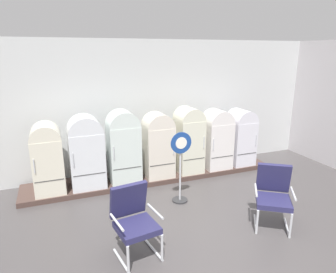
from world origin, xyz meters
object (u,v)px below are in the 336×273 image
(refrigerator_1, at_px, (86,150))
(armchair_right, at_px, (273,193))
(refrigerator_6, at_px, (241,135))
(refrigerator_5, at_px, (217,137))
(refrigerator_4, at_px, (189,138))
(refrigerator_3, at_px, (158,143))
(refrigerator_2, at_px, (124,144))
(armchair_left, at_px, (134,218))
(sign_stand, at_px, (180,169))
(refrigerator_0, at_px, (47,156))

(refrigerator_1, xyz_separation_m, armchair_right, (2.85, -2.53, -0.34))
(refrigerator_6, bearing_deg, refrigerator_5, -177.79)
(refrigerator_4, distance_m, refrigerator_5, 0.77)
(refrigerator_3, distance_m, armchair_right, 2.82)
(refrigerator_1, bearing_deg, refrigerator_2, -1.13)
(refrigerator_2, bearing_deg, refrigerator_4, 0.66)
(refrigerator_2, height_order, armchair_left, refrigerator_2)
(refrigerator_3, bearing_deg, sign_stand, -86.99)
(refrigerator_1, relative_size, sign_stand, 1.07)
(armchair_right, bearing_deg, refrigerator_4, 100.02)
(refrigerator_1, height_order, refrigerator_2, refrigerator_2)
(refrigerator_4, height_order, armchair_left, refrigerator_4)
(refrigerator_2, relative_size, refrigerator_6, 1.13)
(refrigerator_0, bearing_deg, refrigerator_2, -1.78)
(refrigerator_4, relative_size, refrigerator_6, 1.11)
(refrigerator_6, bearing_deg, sign_stand, -151.58)
(refrigerator_2, xyz_separation_m, armchair_left, (-0.42, -2.43, -0.38))
(refrigerator_0, bearing_deg, refrigerator_5, -0.82)
(refrigerator_6, relative_size, sign_stand, 0.98)
(refrigerator_5, bearing_deg, refrigerator_1, 179.59)
(refrigerator_0, height_order, refrigerator_4, refrigerator_4)
(refrigerator_6, bearing_deg, refrigerator_3, -179.27)
(refrigerator_1, height_order, sign_stand, refrigerator_1)
(refrigerator_5, bearing_deg, armchair_left, -138.95)
(refrigerator_6, relative_size, armchair_right, 1.33)
(refrigerator_3, relative_size, refrigerator_4, 0.95)
(refrigerator_3, height_order, armchair_left, refrigerator_3)
(refrigerator_1, bearing_deg, sign_stand, -35.33)
(refrigerator_4, height_order, sign_stand, refrigerator_4)
(refrigerator_3, bearing_deg, refrigerator_6, 0.73)
(refrigerator_1, xyz_separation_m, sign_stand, (1.68, -1.19, -0.24))
(refrigerator_3, xyz_separation_m, sign_stand, (0.06, -1.16, -0.22))
(refrigerator_1, distance_m, refrigerator_5, 3.17)
(refrigerator_4, distance_m, armchair_right, 2.60)
(armchair_left, bearing_deg, refrigerator_5, 41.05)
(refrigerator_5, distance_m, refrigerator_6, 0.72)
(refrigerator_5, xyz_separation_m, armchair_left, (-2.78, -2.42, -0.30))
(refrigerator_3, height_order, armchair_right, refrigerator_3)
(armchair_right, bearing_deg, refrigerator_2, 129.12)
(refrigerator_0, xyz_separation_m, refrigerator_4, (3.18, -0.03, 0.07))
(refrigerator_2, height_order, sign_stand, refrigerator_2)
(refrigerator_1, height_order, refrigerator_3, refrigerator_1)
(refrigerator_4, relative_size, refrigerator_5, 1.07)
(refrigerator_6, bearing_deg, armchair_left, -144.98)
(refrigerator_2, xyz_separation_m, armchair_right, (2.05, -2.52, -0.38))
(refrigerator_3, xyz_separation_m, refrigerator_4, (0.79, 0.03, 0.04))
(refrigerator_2, relative_size, refrigerator_4, 1.02)
(refrigerator_5, height_order, armchair_right, refrigerator_5)
(refrigerator_1, height_order, armchair_left, refrigerator_1)
(refrigerator_2, bearing_deg, refrigerator_6, 0.38)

